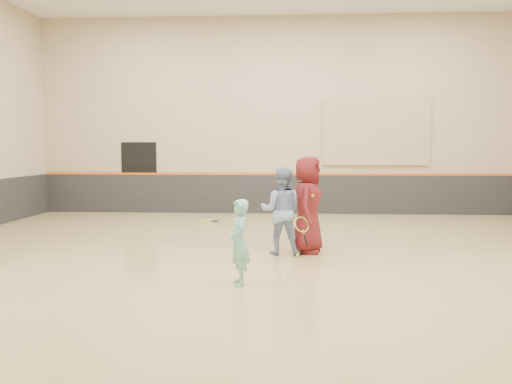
# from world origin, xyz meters

# --- Properties ---
(room) EXTENTS (15.04, 12.04, 6.22)m
(room) POSITION_xyz_m (0.00, 0.00, 0.81)
(room) COLOR tan
(room) RESTS_ON ground
(wainscot_back) EXTENTS (14.90, 0.04, 1.20)m
(wainscot_back) POSITION_xyz_m (0.00, 5.97, 0.60)
(wainscot_back) COLOR #232326
(wainscot_back) RESTS_ON floor
(accent_stripe) EXTENTS (14.90, 0.03, 0.06)m
(accent_stripe) POSITION_xyz_m (0.00, 5.96, 1.22)
(accent_stripe) COLOR #D85914
(accent_stripe) RESTS_ON wall_back
(acoustic_panel) EXTENTS (3.20, 0.08, 2.00)m
(acoustic_panel) POSITION_xyz_m (2.80, 5.95, 2.50)
(acoustic_panel) COLOR tan
(acoustic_panel) RESTS_ON wall_back
(doorway) EXTENTS (1.10, 0.05, 2.20)m
(doorway) POSITION_xyz_m (-4.50, 5.98, 1.10)
(doorway) COLOR black
(doorway) RESTS_ON floor
(girl) EXTENTS (0.40, 0.52, 1.27)m
(girl) POSITION_xyz_m (-0.62, -2.17, 0.63)
(girl) COLOR #76CDC6
(girl) RESTS_ON floor
(instructor) EXTENTS (0.86, 0.70, 1.66)m
(instructor) POSITION_xyz_m (-0.02, 0.02, 0.83)
(instructor) COLOR #819AC7
(instructor) RESTS_ON floor
(young_man) EXTENTS (0.74, 1.00, 1.86)m
(young_man) POSITION_xyz_m (0.48, 0.19, 0.93)
(young_man) COLOR maroon
(young_man) RESTS_ON floor
(held_racket) EXTENTS (0.33, 0.33, 0.63)m
(held_racket) POSITION_xyz_m (0.36, -0.25, 0.61)
(held_racket) COLOR #B0D62E
(held_racket) RESTS_ON instructor
(spare_racket) EXTENTS (0.74, 0.74, 0.09)m
(spare_racket) POSITION_xyz_m (-2.11, 4.14, 0.05)
(spare_racket) COLOR #A5CE2D
(spare_racket) RESTS_ON floor
(ball_under_racket) EXTENTS (0.07, 0.07, 0.07)m
(ball_under_racket) POSITION_xyz_m (0.29, -0.24, 0.03)
(ball_under_racket) COLOR yellow
(ball_under_racket) RESTS_ON floor
(ball_in_hand) EXTENTS (0.07, 0.07, 0.07)m
(ball_in_hand) POSITION_xyz_m (0.57, -0.05, 1.13)
(ball_in_hand) COLOR gold
(ball_in_hand) RESTS_ON young_man
(ball_beside_spare) EXTENTS (0.07, 0.07, 0.07)m
(ball_beside_spare) POSITION_xyz_m (-0.99, 1.79, 0.03)
(ball_beside_spare) COLOR #CDEB36
(ball_beside_spare) RESTS_ON floor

